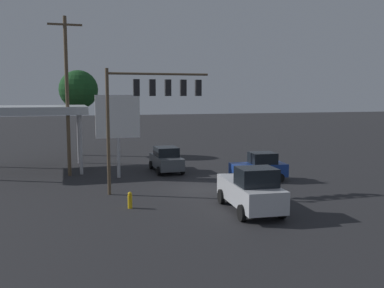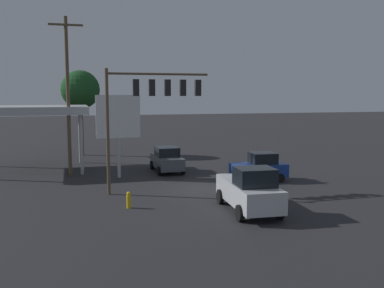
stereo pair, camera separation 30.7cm
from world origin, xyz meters
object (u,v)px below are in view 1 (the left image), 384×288
object	(u,v)px
price_sign	(118,119)
hatchback_crossing	(259,167)
fire_hydrant	(130,200)
pickup_parked	(251,190)
traffic_signal_assembly	(151,98)
street_tree	(79,90)
sedan_far	(166,159)
utility_pole	(67,93)

from	to	relation	value
price_sign	hatchback_crossing	xyz separation A→B (m)	(-9.27, 3.89, -3.28)
fire_hydrant	price_sign	bearing A→B (deg)	-92.91
pickup_parked	fire_hydrant	world-z (taller)	pickup_parked
traffic_signal_assembly	street_tree	world-z (taller)	street_tree
price_sign	sedan_far	bearing A→B (deg)	-160.32
price_sign	fire_hydrant	bearing A→B (deg)	87.09
utility_pole	fire_hydrant	distance (m)	12.17
sedan_far	street_tree	distance (m)	13.86
pickup_parked	fire_hydrant	xyz separation A→B (m)	(5.85, -2.38, -0.67)
street_tree	fire_hydrant	xyz separation A→B (m)	(-1.84, 21.19, -5.97)
sedan_far	pickup_parked	xyz separation A→B (m)	(-1.57, 12.39, 0.16)
price_sign	utility_pole	bearing A→B (deg)	-27.09
price_sign	pickup_parked	xyz separation A→B (m)	(-5.41, 11.02, -3.12)
traffic_signal_assembly	sedan_far	distance (m)	8.47
traffic_signal_assembly	fire_hydrant	size ratio (longest dim) A/B	8.53
price_sign	hatchback_crossing	distance (m)	10.57
utility_pole	street_tree	xyz separation A→B (m)	(-1.12, -10.82, 0.35)
traffic_signal_assembly	hatchback_crossing	size ratio (longest dim) A/B	1.92
hatchback_crossing	sedan_far	bearing A→B (deg)	-40.18
hatchback_crossing	utility_pole	bearing A→B (deg)	-20.00
hatchback_crossing	fire_hydrant	distance (m)	10.82
traffic_signal_assembly	street_tree	bearing A→B (deg)	-78.28
price_sign	street_tree	size ratio (longest dim) A/B	0.71
pickup_parked	traffic_signal_assembly	bearing A→B (deg)	-141.89
utility_pole	price_sign	xyz separation A→B (m)	(-3.40, 1.74, -1.83)
utility_pole	sedan_far	size ratio (longest dim) A/B	2.61
pickup_parked	street_tree	xyz separation A→B (m)	(7.69, -23.57, 5.29)
sedan_far	price_sign	bearing A→B (deg)	-70.70
sedan_far	street_tree	bearing A→B (deg)	-151.68
hatchback_crossing	fire_hydrant	world-z (taller)	hatchback_crossing
utility_pole	fire_hydrant	size ratio (longest dim) A/B	13.10
utility_pole	sedan_far	distance (m)	8.87
sedan_far	hatchback_crossing	distance (m)	7.56
pickup_parked	hatchback_crossing	xyz separation A→B (m)	(-3.85, -7.13, -0.16)
hatchback_crossing	street_tree	distance (m)	20.82
traffic_signal_assembly	street_tree	distance (m)	18.11
street_tree	pickup_parked	bearing A→B (deg)	108.07
sedan_far	traffic_signal_assembly	bearing A→B (deg)	-20.87
hatchback_crossing	traffic_signal_assembly	bearing A→B (deg)	13.18
price_sign	fire_hydrant	world-z (taller)	price_sign
sedan_far	fire_hydrant	xyz separation A→B (m)	(4.28, 10.01, -0.51)
hatchback_crossing	street_tree	bearing A→B (deg)	-50.98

